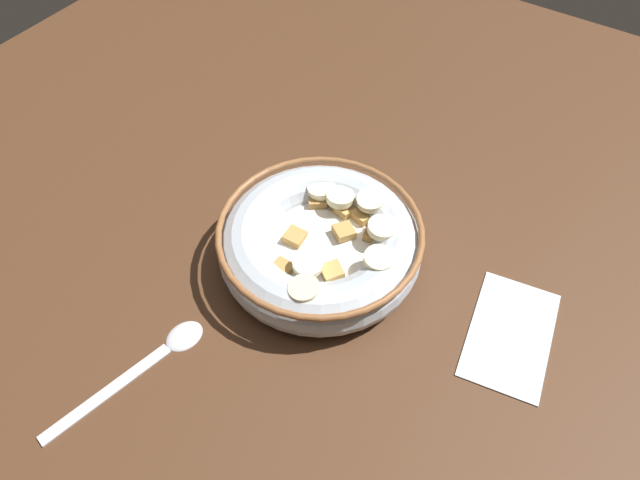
{
  "coord_description": "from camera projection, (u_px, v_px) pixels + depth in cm",
  "views": [
    {
      "loc": [
        27.03,
        17.77,
        43.7
      ],
      "look_at": [
        0.0,
        0.0,
        3.0
      ],
      "focal_mm": 32.23,
      "sensor_mm": 36.0,
      "label": 1
    }
  ],
  "objects": [
    {
      "name": "folded_napkin",
      "position": [
        510.0,
        334.0,
        0.49
      ],
      "size": [
        12.25,
        8.58,
        0.3
      ],
      "primitive_type": "cube",
      "rotation": [
        0.0,
        0.0,
        0.17
      ],
      "color": "silver",
      "rests_on": "ground_plane"
    },
    {
      "name": "spoon",
      "position": [
        156.0,
        355.0,
        0.48
      ],
      "size": [
        14.96,
        5.18,
        0.8
      ],
      "color": "silver",
      "rests_on": "ground_plane"
    },
    {
      "name": "cereal_bowl",
      "position": [
        320.0,
        243.0,
        0.52
      ],
      "size": [
        18.63,
        18.63,
        5.13
      ],
      "color": "#B2BCC6",
      "rests_on": "ground_plane"
    },
    {
      "name": "ground_plane",
      "position": [
        320.0,
        266.0,
        0.55
      ],
      "size": [
        110.63,
        110.63,
        2.0
      ],
      "primitive_type": "cube",
      "color": "#472B19"
    }
  ]
}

